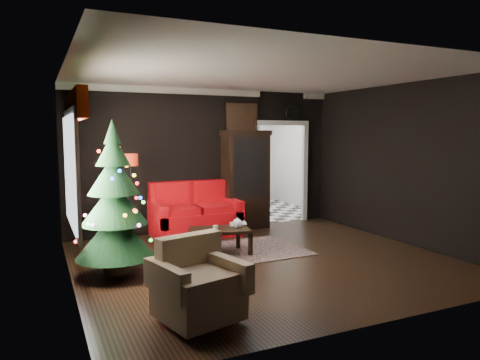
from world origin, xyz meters
name	(u,v)px	position (x,y,z in m)	size (l,w,h in m)	color
floor	(265,260)	(0.00, 0.00, 0.00)	(5.50, 5.50, 0.00)	black
ceiling	(266,74)	(0.00, 0.00, 2.80)	(5.50, 5.50, 0.00)	white
wall_back	(207,160)	(0.00, 2.50, 1.40)	(5.50, 5.50, 0.00)	black
wall_front	(383,188)	(0.00, -2.50, 1.40)	(5.50, 5.50, 0.00)	black
wall_left	(68,177)	(-2.75, 0.00, 1.40)	(5.50, 5.50, 0.00)	black
wall_right	(404,164)	(2.75, 0.00, 1.40)	(5.50, 5.50, 0.00)	black
doorway	(281,174)	(1.70, 2.50, 1.05)	(1.10, 0.10, 2.10)	silver
left_window	(71,171)	(-2.71, 0.20, 1.45)	(0.05, 1.60, 1.40)	white
valance	(75,107)	(-2.63, 0.20, 2.27)	(0.12, 2.10, 0.35)	#A92606
kitchen_floor	(250,211)	(1.70, 4.00, 0.00)	(3.00, 3.00, 0.00)	white
kitchen_window	(227,142)	(1.70, 5.45, 1.70)	(0.70, 0.06, 0.70)	white
rug	(242,251)	(-0.08, 0.64, 0.01)	(2.01, 1.46, 0.01)	#372433
loveseat	(195,209)	(-0.40, 2.05, 0.50)	(1.70, 0.90, 1.00)	maroon
curio_cabinet	(245,182)	(0.75, 2.27, 0.95)	(0.90, 0.45, 1.90)	black
floor_lamp	(132,199)	(-1.66, 1.68, 0.83)	(0.26, 0.26, 1.52)	black
christmas_tree	(114,199)	(-2.17, 0.21, 1.05)	(1.05, 1.05, 2.01)	black
armchair	(198,279)	(-1.66, -1.70, 0.46)	(0.78, 0.78, 0.80)	#C2B38F
coffee_table	(220,241)	(-0.50, 0.57, 0.22)	(0.93, 0.56, 0.42)	#311F15
teapot	(237,223)	(-0.23, 0.50, 0.51)	(0.17, 0.17, 0.16)	white
cup_a	(215,228)	(-0.60, 0.52, 0.46)	(0.08, 0.08, 0.07)	white
cup_b	(232,224)	(-0.25, 0.68, 0.46)	(0.07, 0.07, 0.06)	white
book	(235,217)	(-0.13, 0.80, 0.55)	(0.18, 0.02, 0.25)	tan
wall_clock	(292,112)	(1.95, 2.45, 2.38)	(0.32, 0.32, 0.06)	white
painting	(242,118)	(0.75, 2.46, 2.25)	(0.62, 0.05, 0.52)	#AC7A49
kitchen_counter	(231,188)	(1.70, 5.20, 0.45)	(1.80, 0.60, 0.90)	white
kitchen_table	(244,198)	(1.40, 3.70, 0.38)	(0.70, 0.70, 0.75)	#53381F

